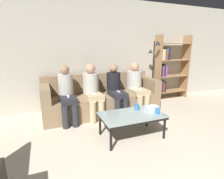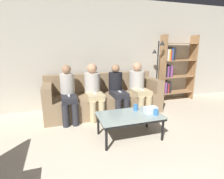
% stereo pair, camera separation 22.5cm
% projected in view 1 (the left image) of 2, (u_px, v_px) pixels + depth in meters
% --- Properties ---
extents(wall_back, '(12.00, 0.06, 2.60)m').
position_uv_depth(wall_back, '(94.00, 54.00, 4.25)').
color(wall_back, '#B7B2A3').
rests_on(wall_back, ground_plane).
extents(couch, '(2.56, 0.90, 0.86)m').
position_uv_depth(couch, '(101.00, 99.00, 4.02)').
color(couch, '#897051').
rests_on(couch, ground_plane).
extents(coffee_table, '(1.04, 0.61, 0.40)m').
position_uv_depth(coffee_table, '(132.00, 116.00, 2.88)').
color(coffee_table, '#8C9E99').
rests_on(coffee_table, ground_plane).
extents(cup_near_left, '(0.08, 0.08, 0.09)m').
position_uv_depth(cup_near_left, '(157.00, 111.00, 2.88)').
color(cup_near_left, '#3372BF').
rests_on(cup_near_left, coffee_table).
extents(cup_near_right, '(0.07, 0.07, 0.11)m').
position_uv_depth(cup_near_right, '(137.00, 107.00, 3.05)').
color(cup_near_right, '#3372BF').
rests_on(cup_near_right, coffee_table).
extents(tissue_box, '(0.22, 0.12, 0.13)m').
position_uv_depth(tissue_box, '(152.00, 109.00, 2.98)').
color(tissue_box, silver).
rests_on(tissue_box, coffee_table).
extents(bookshelf, '(0.99, 0.32, 1.78)m').
position_uv_depth(bookshelf, '(168.00, 69.00, 4.89)').
color(bookshelf, '#9E754C').
rests_on(bookshelf, ground_plane).
extents(standing_lamp, '(0.31, 0.26, 1.62)m').
position_uv_depth(standing_lamp, '(154.00, 66.00, 4.52)').
color(standing_lamp, black).
rests_on(standing_lamp, ground_plane).
extents(seated_person_left_end, '(0.31, 0.66, 1.12)m').
position_uv_depth(seated_person_left_end, '(67.00, 93.00, 3.45)').
color(seated_person_left_end, '#28282D').
rests_on(seated_person_left_end, ground_plane).
extents(seated_person_mid_left, '(0.34, 0.67, 1.14)m').
position_uv_depth(seated_person_mid_left, '(92.00, 89.00, 3.66)').
color(seated_person_mid_left, tan).
rests_on(seated_person_mid_left, ground_plane).
extents(seated_person_mid_right, '(0.31, 0.68, 1.10)m').
position_uv_depth(seated_person_mid_right, '(116.00, 88.00, 3.83)').
color(seated_person_mid_right, '#28282D').
rests_on(seated_person_mid_right, ground_plane).
extents(seated_person_right_end, '(0.36, 0.69, 1.13)m').
position_uv_depth(seated_person_right_end, '(136.00, 85.00, 4.04)').
color(seated_person_right_end, tan).
rests_on(seated_person_right_end, ground_plane).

